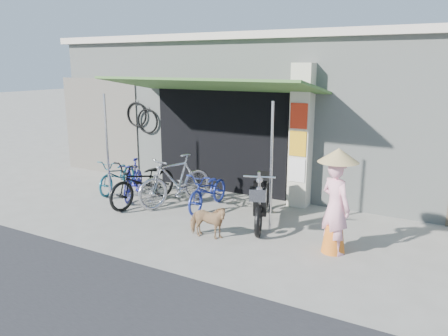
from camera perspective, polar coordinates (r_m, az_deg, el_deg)
The scene contains 13 objects.
ground at distance 7.89m, azimuth -2.30°, elevation -8.74°, with size 80.00×80.00×0.00m, color gray.
bicycle_shop at distance 12.00m, azimuth 10.50°, elevation 7.77°, with size 12.30×5.30×3.66m.
shop_pillar at distance 9.28m, azimuth 10.09°, elevation 4.07°, with size 0.42×0.44×3.00m.
awning at distance 9.17m, azimuth -1.96°, elevation 10.55°, with size 4.60×1.88×2.72m.
neighbour_left at distance 12.58m, azimuth -15.82°, elevation 5.29°, with size 2.60×0.06×2.60m, color #6B665B.
bike_teal at distance 10.70m, azimuth -13.69°, elevation -0.88°, with size 0.53×1.52×0.80m, color #165364.
bike_blue at distance 10.07m, azimuth -11.78°, elevation -1.46°, with size 0.41×1.45×0.87m, color navy.
bike_black at distance 9.57m, azimuth -10.41°, elevation -1.79°, with size 0.66×1.89×0.99m, color black.
bike_silver at distance 9.39m, azimuth -6.36°, elevation -1.60°, with size 0.52×1.83×1.10m, color #B4B5BA.
bike_navy at distance 9.13m, azimuth -2.06°, elevation -2.92°, with size 0.54×1.54×0.81m, color navy.
street_dog at distance 7.65m, azimuth -2.18°, elevation -6.98°, with size 0.33×0.73×0.62m, color tan.
moped at distance 8.35m, azimuth 5.08°, elevation -3.83°, with size 0.84×1.90×1.11m.
nun at distance 7.14m, azimuth 14.39°, elevation -4.30°, with size 0.67×0.64×1.72m.
Camera 1 is at (3.83, -6.22, 2.98)m, focal length 35.00 mm.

